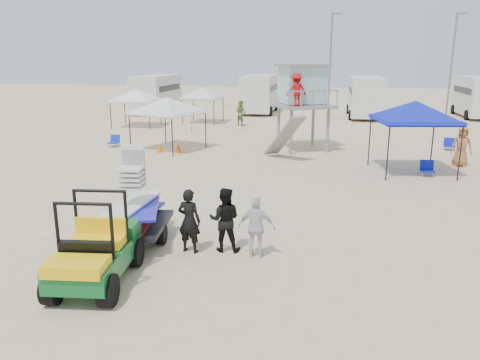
% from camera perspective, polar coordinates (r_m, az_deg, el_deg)
% --- Properties ---
extents(ground, '(140.00, 140.00, 0.00)m').
position_cam_1_polar(ground, '(11.44, -5.27, -9.98)').
color(ground, beige).
rests_on(ground, ground).
extents(utility_cart, '(1.55, 2.70, 1.96)m').
position_cam_1_polar(utility_cart, '(10.52, -17.47, -7.50)').
color(utility_cart, '#0E5A23').
rests_on(utility_cart, ground).
extents(surf_trailer, '(1.68, 2.77, 2.29)m').
position_cam_1_polar(surf_trailer, '(12.49, -12.54, -3.52)').
color(surf_trailer, black).
rests_on(surf_trailer, ground).
extents(man_left, '(0.66, 0.48, 1.65)m').
position_cam_1_polar(man_left, '(11.76, -6.21, -4.97)').
color(man_left, black).
rests_on(man_left, ground).
extents(man_mid, '(0.85, 0.68, 1.65)m').
position_cam_1_polar(man_mid, '(11.78, -1.88, -4.84)').
color(man_mid, black).
rests_on(man_mid, ground).
extents(man_right, '(0.91, 0.39, 1.55)m').
position_cam_1_polar(man_right, '(11.42, 2.04, -5.76)').
color(man_right, silver).
rests_on(man_right, ground).
extents(lifeguard_tower, '(3.60, 3.60, 4.36)m').
position_cam_1_polar(lifeguard_tower, '(24.92, 7.61, 11.08)').
color(lifeguard_tower, gray).
rests_on(lifeguard_tower, ground).
extents(canopy_blue, '(3.47, 3.47, 3.44)m').
position_cam_1_polar(canopy_blue, '(20.92, 20.63, 8.63)').
color(canopy_blue, black).
rests_on(canopy_blue, ground).
extents(canopy_white_a, '(3.87, 3.87, 3.17)m').
position_cam_1_polar(canopy_white_a, '(25.13, -8.86, 9.62)').
color(canopy_white_a, black).
rests_on(canopy_white_a, ground).
extents(canopy_white_b, '(3.07, 3.07, 3.05)m').
position_cam_1_polar(canopy_white_b, '(34.15, -12.64, 10.55)').
color(canopy_white_b, black).
rests_on(canopy_white_b, ground).
extents(canopy_white_c, '(2.74, 2.74, 3.06)m').
position_cam_1_polar(canopy_white_c, '(35.56, -4.56, 11.02)').
color(canopy_white_c, black).
rests_on(canopy_white_c, ground).
extents(umbrella_a, '(1.87, 1.91, 1.63)m').
position_cam_1_polar(umbrella_a, '(30.95, -5.94, 7.29)').
color(umbrella_a, red).
rests_on(umbrella_a, ground).
extents(umbrella_b, '(2.34, 2.37, 1.90)m').
position_cam_1_polar(umbrella_b, '(31.67, -0.32, 7.78)').
color(umbrella_b, yellow).
rests_on(umbrella_b, ground).
extents(cone_near, '(0.34, 0.34, 0.50)m').
position_cam_1_polar(cone_near, '(24.37, -7.52, 3.89)').
color(cone_near, '#F55D07').
rests_on(cone_near, ground).
extents(cone_far, '(0.34, 0.34, 0.50)m').
position_cam_1_polar(cone_far, '(24.66, -9.78, 3.93)').
color(cone_far, '#F56107').
rests_on(cone_far, ground).
extents(beach_chair_a, '(0.56, 0.60, 0.64)m').
position_cam_1_polar(beach_chair_a, '(26.84, -15.08, 4.64)').
color(beach_chair_a, '#1031B2').
rests_on(beach_chair_a, ground).
extents(beach_chair_b, '(0.56, 0.60, 0.64)m').
position_cam_1_polar(beach_chair_b, '(20.93, 21.84, 1.34)').
color(beach_chair_b, '#0E1898').
rests_on(beach_chair_b, ground).
extents(beach_chair_c, '(0.68, 0.74, 0.64)m').
position_cam_1_polar(beach_chair_c, '(27.29, 24.16, 4.02)').
color(beach_chair_c, '#1017AE').
rests_on(beach_chair_c, ground).
extents(rv_far_left, '(2.64, 6.80, 3.25)m').
position_cam_1_polar(rv_far_left, '(42.77, -10.14, 10.50)').
color(rv_far_left, silver).
rests_on(rv_far_left, ground).
extents(rv_mid_left, '(2.65, 6.50, 3.25)m').
position_cam_1_polar(rv_mid_left, '(42.01, 2.39, 10.63)').
color(rv_mid_left, silver).
rests_on(rv_mid_left, ground).
extents(rv_mid_right, '(2.64, 7.00, 3.25)m').
position_cam_1_polar(rv_mid_right, '(40.21, 15.07, 9.97)').
color(rv_mid_right, silver).
rests_on(rv_mid_right, ground).
extents(rv_far_right, '(2.64, 6.60, 3.25)m').
position_cam_1_polar(rv_far_right, '(43.32, 27.01, 9.20)').
color(rv_far_right, silver).
rests_on(rv_far_right, ground).
extents(light_pole_left, '(0.14, 0.14, 8.00)m').
position_cam_1_polar(light_pole_left, '(37.00, 10.90, 13.25)').
color(light_pole_left, slate).
rests_on(light_pole_left, ground).
extents(light_pole_right, '(0.14, 0.14, 8.00)m').
position_cam_1_polar(light_pole_right, '(39.56, 24.34, 12.32)').
color(light_pole_right, slate).
rests_on(light_pole_right, ground).
extents(distant_beachgoers, '(13.17, 12.05, 1.81)m').
position_cam_1_polar(distant_beachgoers, '(28.39, 9.48, 6.67)').
color(distant_beachgoers, '#AD6531').
rests_on(distant_beachgoers, ground).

